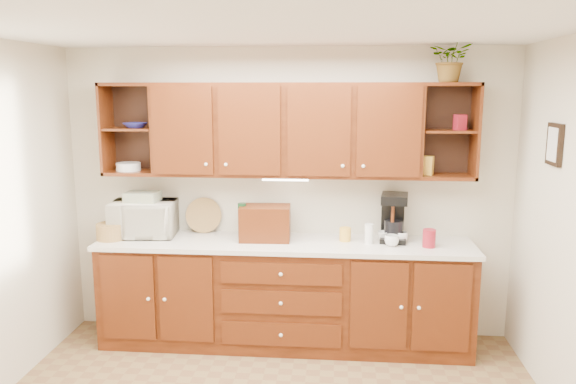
% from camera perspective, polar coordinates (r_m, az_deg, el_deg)
% --- Properties ---
extents(ceiling, '(4.00, 4.00, 0.00)m').
position_cam_1_polar(ceiling, '(3.27, -2.88, 16.75)').
color(ceiling, white).
rests_on(ceiling, back_wall).
extents(back_wall, '(4.00, 0.00, 4.00)m').
position_cam_1_polar(back_wall, '(5.08, -0.05, -0.19)').
color(back_wall, beige).
rests_on(back_wall, floor).
extents(base_cabinets, '(3.20, 0.60, 0.90)m').
position_cam_1_polar(base_cabinets, '(5.03, -0.36, -10.40)').
color(base_cabinets, '#361306').
rests_on(base_cabinets, floor).
extents(countertop, '(3.24, 0.64, 0.04)m').
position_cam_1_polar(countertop, '(4.87, -0.37, -5.26)').
color(countertop, silver).
rests_on(countertop, base_cabinets).
extents(upper_cabinets, '(3.20, 0.33, 0.80)m').
position_cam_1_polar(upper_cabinets, '(4.85, -0.11, 6.36)').
color(upper_cabinets, '#361306').
rests_on(upper_cabinets, back_wall).
extents(undercabinet_light, '(0.40, 0.05, 0.02)m').
position_cam_1_polar(undercabinet_light, '(4.84, -0.28, 1.32)').
color(undercabinet_light, white).
rests_on(undercabinet_light, upper_cabinets).
extents(framed_picture, '(0.03, 0.24, 0.30)m').
position_cam_1_polar(framed_picture, '(4.42, 25.45, 4.39)').
color(framed_picture, black).
rests_on(framed_picture, right_wall).
extents(wicker_basket, '(0.30, 0.30, 0.14)m').
position_cam_1_polar(wicker_basket, '(5.15, -17.56, -3.83)').
color(wicker_basket, '#A97B46').
rests_on(wicker_basket, countertop).
extents(microwave, '(0.60, 0.43, 0.31)m').
position_cam_1_polar(microwave, '(5.18, -14.46, -2.63)').
color(microwave, '#EFE6CE').
rests_on(microwave, countertop).
extents(towel_stack, '(0.30, 0.22, 0.09)m').
position_cam_1_polar(towel_stack, '(5.14, -14.56, -0.47)').
color(towel_stack, tan).
rests_on(towel_stack, microwave).
extents(wine_bottle, '(0.09, 0.09, 0.33)m').
position_cam_1_polar(wine_bottle, '(4.89, -4.68, -3.01)').
color(wine_bottle, black).
rests_on(wine_bottle, countertop).
extents(woven_tray, '(0.33, 0.14, 0.32)m').
position_cam_1_polar(woven_tray, '(5.22, -8.52, -3.96)').
color(woven_tray, '#A97B46').
rests_on(woven_tray, countertop).
extents(bread_box, '(0.44, 0.29, 0.30)m').
position_cam_1_polar(bread_box, '(4.88, -2.34, -3.16)').
color(bread_box, '#361306').
rests_on(bread_box, countertop).
extents(mug_tree, '(0.31, 0.29, 0.32)m').
position_cam_1_polar(mug_tree, '(4.87, 10.50, -4.58)').
color(mug_tree, '#361306').
rests_on(mug_tree, countertop).
extents(canister_red, '(0.13, 0.13, 0.15)m').
position_cam_1_polar(canister_red, '(4.82, 14.14, -4.58)').
color(canister_red, maroon).
rests_on(canister_red, countertop).
extents(canister_white, '(0.09, 0.09, 0.17)m').
position_cam_1_polar(canister_white, '(4.82, 8.22, -4.23)').
color(canister_white, white).
rests_on(canister_white, countertop).
extents(canister_yellow, '(0.11, 0.11, 0.12)m').
position_cam_1_polar(canister_yellow, '(4.89, 5.82, -4.30)').
color(canister_yellow, gold).
rests_on(canister_yellow, countertop).
extents(coffee_maker, '(0.26, 0.31, 0.41)m').
position_cam_1_polar(coffee_maker, '(4.95, 10.69, -2.60)').
color(coffee_maker, black).
rests_on(coffee_maker, countertop).
extents(bowl_stack, '(0.24, 0.24, 0.05)m').
position_cam_1_polar(bowl_stack, '(5.12, -15.26, 6.55)').
color(bowl_stack, navy).
rests_on(bowl_stack, upper_cabinets).
extents(plate_stack, '(0.24, 0.24, 0.07)m').
position_cam_1_polar(plate_stack, '(5.19, -15.90, 2.49)').
color(plate_stack, white).
rests_on(plate_stack, upper_cabinets).
extents(pantry_box_yellow, '(0.11, 0.10, 0.16)m').
position_cam_1_polar(pantry_box_yellow, '(4.89, 14.01, 2.64)').
color(pantry_box_yellow, gold).
rests_on(pantry_box_yellow, upper_cabinets).
extents(pantry_box_red, '(0.11, 0.10, 0.13)m').
position_cam_1_polar(pantry_box_red, '(4.91, 17.07, 6.79)').
color(pantry_box_red, maroon).
rests_on(pantry_box_red, upper_cabinets).
extents(potted_plant, '(0.42, 0.39, 0.37)m').
position_cam_1_polar(potted_plant, '(4.86, 16.29, 12.85)').
color(potted_plant, '#999999').
rests_on(potted_plant, upper_cabinets).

